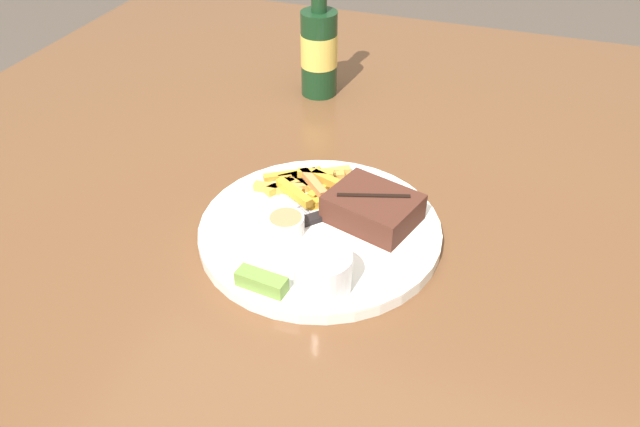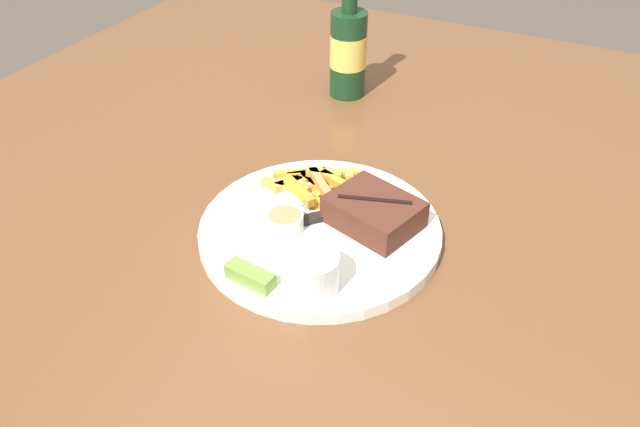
{
  "view_description": "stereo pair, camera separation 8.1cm",
  "coord_description": "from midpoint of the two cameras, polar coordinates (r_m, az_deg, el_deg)",
  "views": [
    {
      "loc": [
        0.22,
        -0.62,
        1.3
      ],
      "look_at": [
        0.0,
        0.0,
        0.8
      ],
      "focal_mm": 35.0,
      "sensor_mm": 36.0,
      "label": 1
    },
    {
      "loc": [
        0.29,
        -0.58,
        1.3
      ],
      "look_at": [
        0.0,
        0.0,
        0.8
      ],
      "focal_mm": 35.0,
      "sensor_mm": 36.0,
      "label": 2
    }
  ],
  "objects": [
    {
      "name": "coleslaw_cup",
      "position": [
        0.73,
        -2.97,
        -5.28
      ],
      "size": [
        0.07,
        0.07,
        0.05
      ],
      "color": "white",
      "rests_on": "dinner_plate"
    },
    {
      "name": "dipping_sauce_cup",
      "position": [
        0.82,
        -5.97,
        -1.02
      ],
      "size": [
        0.05,
        0.05,
        0.02
      ],
      "color": "silver",
      "rests_on": "dinner_plate"
    },
    {
      "name": "dinner_plate",
      "position": [
        0.84,
        -2.77,
        -1.68
      ],
      "size": [
        0.33,
        0.33,
        0.02
      ],
      "color": "silver",
      "rests_on": "dining_table"
    },
    {
      "name": "pickle_spear",
      "position": [
        0.75,
        -8.5,
        -6.3
      ],
      "size": [
        0.06,
        0.03,
        0.02
      ],
      "color": "olive",
      "rests_on": "dinner_plate"
    },
    {
      "name": "dining_table",
      "position": [
        0.88,
        -2.65,
        -4.83
      ],
      "size": [
        1.57,
        1.71,
        0.76
      ],
      "color": "brown",
      "rests_on": "ground_plane"
    },
    {
      "name": "fork_utensil",
      "position": [
        0.89,
        -5.9,
        1.7
      ],
      "size": [
        0.12,
        0.08,
        0.0
      ],
      "rotation": [
        0.0,
        0.0,
        5.69
      ],
      "color": "#B7B7BC",
      "rests_on": "dinner_plate"
    },
    {
      "name": "fries_pile",
      "position": [
        0.9,
        -3.8,
        2.7
      ],
      "size": [
        0.13,
        0.12,
        0.02
      ],
      "color": "orange",
      "rests_on": "dinner_plate"
    },
    {
      "name": "knife_utensil",
      "position": [
        0.86,
        -0.52,
        0.28
      ],
      "size": [
        0.12,
        0.13,
        0.01
      ],
      "rotation": [
        0.0,
        0.0,
        0.83
      ],
      "color": "#B7B7BC",
      "rests_on": "dinner_plate"
    },
    {
      "name": "steak_portion",
      "position": [
        0.83,
        2.08,
        0.41
      ],
      "size": [
        0.13,
        0.12,
        0.04
      ],
      "color": "#472319",
      "rests_on": "dinner_plate"
    },
    {
      "name": "beer_bottle",
      "position": [
        1.17,
        -2.14,
        14.85
      ],
      "size": [
        0.07,
        0.07,
        0.25
      ],
      "color": "#143319",
      "rests_on": "dining_table"
    }
  ]
}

